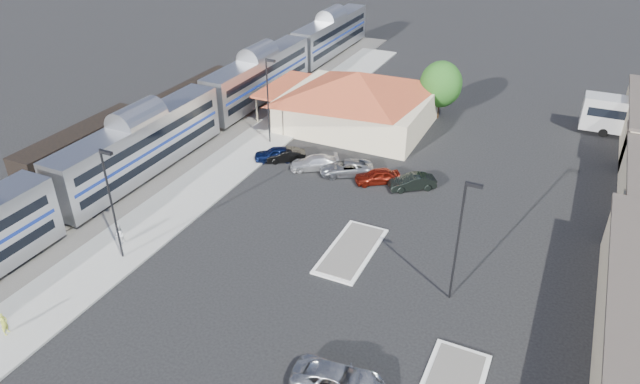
% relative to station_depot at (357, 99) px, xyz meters
% --- Properties ---
extents(ground, '(280.00, 280.00, 0.00)m').
position_rel_station_depot_xyz_m(ground, '(4.56, -24.00, -3.13)').
color(ground, black).
rests_on(ground, ground).
extents(railbed, '(16.00, 100.00, 0.12)m').
position_rel_station_depot_xyz_m(railbed, '(-16.44, -16.00, -3.07)').
color(railbed, '#4C4944').
rests_on(railbed, ground).
extents(platform, '(5.50, 92.00, 0.18)m').
position_rel_station_depot_xyz_m(platform, '(-7.44, -18.00, -3.04)').
color(platform, gray).
rests_on(platform, ground).
extents(passenger_train, '(3.00, 104.00, 5.55)m').
position_rel_station_depot_xyz_m(passenger_train, '(-13.44, -19.02, -0.26)').
color(passenger_train, silver).
rests_on(passenger_train, ground).
extents(freight_cars, '(2.80, 46.00, 4.00)m').
position_rel_station_depot_xyz_m(freight_cars, '(-19.44, -20.44, -1.21)').
color(freight_cars, black).
rests_on(freight_cars, ground).
extents(station_depot, '(18.35, 12.24, 6.20)m').
position_rel_station_depot_xyz_m(station_depot, '(0.00, 0.00, 0.00)').
color(station_depot, beige).
rests_on(station_depot, ground).
extents(traffic_island_south, '(3.30, 7.50, 0.21)m').
position_rel_station_depot_xyz_m(traffic_island_south, '(8.56, -22.00, -3.03)').
color(traffic_island_south, silver).
rests_on(traffic_island_south, ground).
extents(lamp_plat_s, '(1.08, 0.25, 9.00)m').
position_rel_station_depot_xyz_m(lamp_plat_s, '(-6.34, -30.00, 2.21)').
color(lamp_plat_s, black).
rests_on(lamp_plat_s, ground).
extents(lamp_plat_n, '(1.08, 0.25, 9.00)m').
position_rel_station_depot_xyz_m(lamp_plat_n, '(-6.34, -8.00, 2.21)').
color(lamp_plat_n, black).
rests_on(lamp_plat_n, ground).
extents(lamp_lot, '(1.08, 0.25, 9.00)m').
position_rel_station_depot_xyz_m(lamp_lot, '(16.66, -24.00, 2.21)').
color(lamp_lot, black).
rests_on(lamp_lot, ground).
extents(tree_depot, '(4.71, 4.71, 6.63)m').
position_rel_station_depot_xyz_m(tree_depot, '(7.56, 6.00, 0.89)').
color(tree_depot, '#382314').
rests_on(tree_depot, ground).
extents(suv, '(5.51, 3.01, 1.47)m').
position_rel_station_depot_xyz_m(suv, '(12.91, -34.33, -2.40)').
color(suv, '#ABAEB3').
rests_on(suv, ground).
extents(person_a, '(0.55, 0.67, 1.58)m').
position_rel_station_depot_xyz_m(person_a, '(-7.38, -39.23, -2.16)').
color(person_a, '#C1CC3F').
rests_on(person_a, platform).
extents(person_b, '(0.88, 0.99, 1.71)m').
position_rel_station_depot_xyz_m(person_b, '(-7.69, -28.83, -2.10)').
color(person_b, white).
rests_on(person_b, platform).
extents(parked_car_a, '(4.42, 3.53, 1.41)m').
position_rel_station_depot_xyz_m(parked_car_a, '(-3.94, -11.22, -2.42)').
color(parked_car_a, '#0D1943').
rests_on(parked_car_a, ground).
extents(parked_car_b, '(3.97, 3.21, 1.27)m').
position_rel_station_depot_xyz_m(parked_car_b, '(-2.97, -10.92, -2.50)').
color(parked_car_b, black).
rests_on(parked_car_b, ground).
extents(parked_car_c, '(4.90, 4.01, 1.34)m').
position_rel_station_depot_xyz_m(parked_car_c, '(0.23, -11.22, -2.46)').
color(parked_car_c, silver).
rests_on(parked_car_c, ground).
extents(parked_car_d, '(5.47, 4.45, 1.38)m').
position_rel_station_depot_xyz_m(parked_car_d, '(3.43, -10.92, -2.44)').
color(parked_car_d, gray).
rests_on(parked_car_d, ground).
extents(parked_car_e, '(4.32, 3.63, 1.39)m').
position_rel_station_depot_xyz_m(parked_car_e, '(6.63, -11.22, -2.43)').
color(parked_car_e, maroon).
rests_on(parked_car_e, ground).
extents(parked_car_f, '(4.27, 3.62, 1.38)m').
position_rel_station_depot_xyz_m(parked_car_f, '(9.83, -10.92, -2.44)').
color(parked_car_f, black).
rests_on(parked_car_f, ground).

